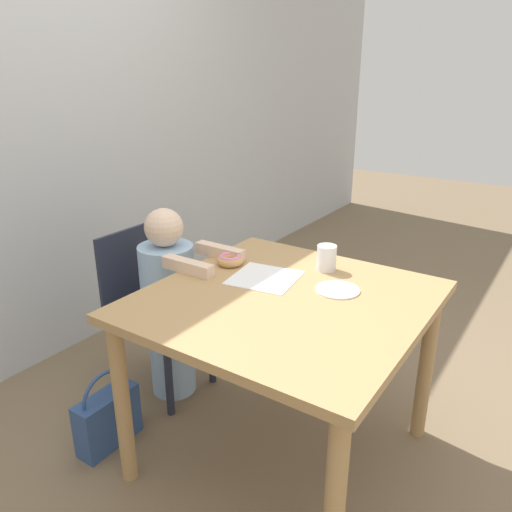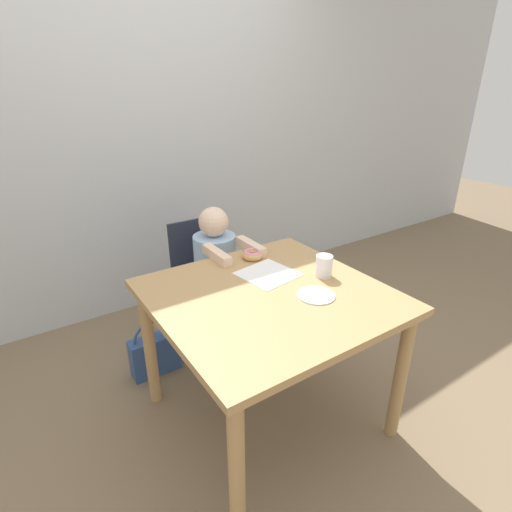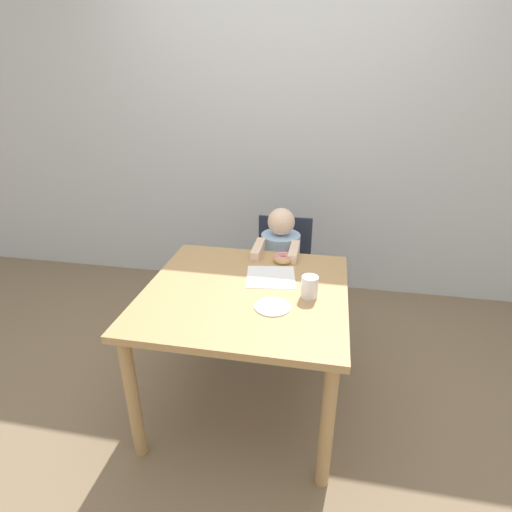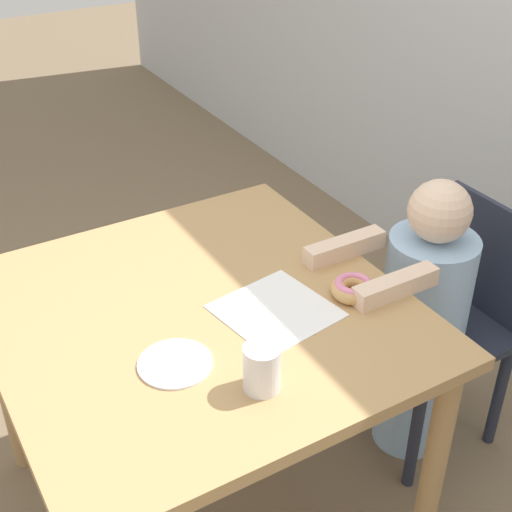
{
  "view_description": "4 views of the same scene",
  "coord_description": "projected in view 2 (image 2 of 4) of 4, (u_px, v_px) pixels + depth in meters",
  "views": [
    {
      "loc": [
        -1.43,
        -0.83,
        1.5
      ],
      "look_at": [
        0.03,
        0.15,
        0.84
      ],
      "focal_mm": 35.0,
      "sensor_mm": 36.0,
      "label": 1
    },
    {
      "loc": [
        -0.91,
        -1.26,
        1.59
      ],
      "look_at": [
        0.03,
        0.15,
        0.84
      ],
      "focal_mm": 28.0,
      "sensor_mm": 36.0,
      "label": 2
    },
    {
      "loc": [
        0.37,
        -1.68,
        1.69
      ],
      "look_at": [
        0.03,
        0.15,
        0.84
      ],
      "focal_mm": 28.0,
      "sensor_mm": 36.0,
      "label": 3
    },
    {
      "loc": [
        1.27,
        -0.58,
        1.76
      ],
      "look_at": [
        0.03,
        0.15,
        0.84
      ],
      "focal_mm": 50.0,
      "sensor_mm": 36.0,
      "label": 4
    }
  ],
  "objects": [
    {
      "name": "handbag",
      "position": [
        155.0,
        353.0,
        2.32
      ],
      "size": [
        0.28,
        0.1,
        0.35
      ],
      "color": "#2D4C84",
      "rests_on": "ground_plane"
    },
    {
      "name": "child_figure",
      "position": [
        217.0,
        281.0,
        2.43
      ],
      "size": [
        0.26,
        0.47,
        0.93
      ],
      "color": "#99BCE0",
      "rests_on": "ground_plane"
    },
    {
      "name": "ground_plane",
      "position": [
        267.0,
        414.0,
        2.07
      ],
      "size": [
        12.0,
        12.0,
        0.0
      ],
      "primitive_type": "plane",
      "color": "#7A664C"
    },
    {
      "name": "dining_table",
      "position": [
        269.0,
        312.0,
        1.82
      ],
      "size": [
        1.0,
        0.98,
        0.72
      ],
      "color": "tan",
      "rests_on": "ground_plane"
    },
    {
      "name": "plate",
      "position": [
        316.0,
        295.0,
        1.75
      ],
      "size": [
        0.17,
        0.17,
        0.01
      ],
      "color": "white",
      "rests_on": "dining_table"
    },
    {
      "name": "wall_back",
      "position": [
        143.0,
        135.0,
        2.68
      ],
      "size": [
        8.0,
        0.05,
        2.5
      ],
      "color": "silver",
      "rests_on": "ground_plane"
    },
    {
      "name": "donut",
      "position": [
        252.0,
        254.0,
        2.11
      ],
      "size": [
        0.11,
        0.11,
        0.04
      ],
      "color": "tan",
      "rests_on": "dining_table"
    },
    {
      "name": "cup",
      "position": [
        324.0,
        266.0,
        1.91
      ],
      "size": [
        0.08,
        0.08,
        0.11
      ],
      "color": "white",
      "rests_on": "dining_table"
    },
    {
      "name": "chair",
      "position": [
        208.0,
        280.0,
        2.54
      ],
      "size": [
        0.37,
        0.41,
        0.79
      ],
      "color": "#232838",
      "rests_on": "ground_plane"
    },
    {
      "name": "napkin",
      "position": [
        268.0,
        274.0,
        1.95
      ],
      "size": [
        0.29,
        0.29,
        0.0
      ],
      "color": "white",
      "rests_on": "dining_table"
    }
  ]
}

